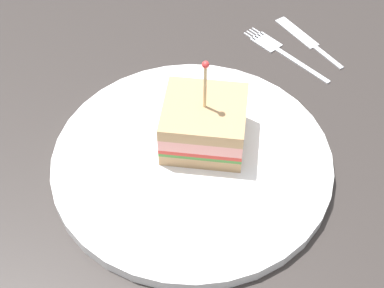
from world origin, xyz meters
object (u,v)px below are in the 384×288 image
at_px(fork, 277,49).
at_px(sandwich_half_center, 204,124).
at_px(plate, 192,161).
at_px(knife, 306,39).

bearing_deg(fork, sandwich_half_center, -132.50).
distance_m(plate, sandwich_half_center, 0.04).
bearing_deg(knife, fork, -166.19).
bearing_deg(sandwich_half_center, knife, 41.43).
xyz_separation_m(sandwich_half_center, knife, (0.17, 0.15, -0.04)).
height_order(plate, sandwich_half_center, sandwich_half_center).
relative_size(fork, knife, 1.06).
bearing_deg(plate, fork, 47.70).
xyz_separation_m(fork, knife, (0.04, 0.01, 0.00)).
relative_size(sandwich_half_center, fork, 0.88).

